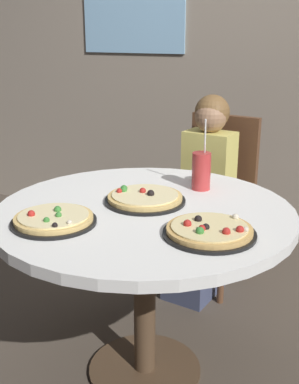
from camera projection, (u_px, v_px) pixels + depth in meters
name	position (u px, v px, depth m)	size (l,w,h in m)	color
ground_plane	(145.00, 371.00, 2.13)	(8.00, 8.00, 0.00)	#4C4238
wall_with_window	(253.00, 21.00, 3.17)	(5.20, 0.14, 2.90)	gray
dining_table	(144.00, 233.00, 1.92)	(1.16, 1.16, 0.75)	white
chair_wooden	(216.00, 191.00, 2.79)	(0.46, 0.46, 0.95)	brown
diner_child	(201.00, 208.00, 2.65)	(0.31, 0.43, 1.08)	#3F4766
pizza_veggie	(145.00, 198.00, 1.95)	(0.32, 0.32, 0.05)	black
pizza_cheese	(210.00, 231.00, 1.64)	(0.31, 0.31, 0.05)	black
pizza_pepperoni	(54.00, 219.00, 1.73)	(0.30, 0.30, 0.05)	black
soda_cup	(201.00, 171.00, 2.09)	(0.08, 0.08, 0.31)	#B73333
sauce_bowl	(200.00, 177.00, 2.22)	(0.07, 0.07, 0.04)	brown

